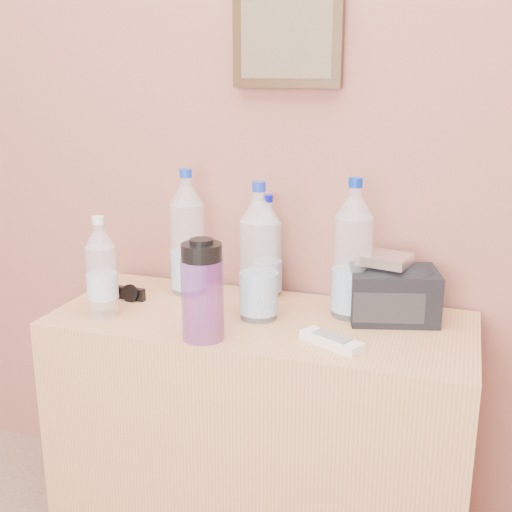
# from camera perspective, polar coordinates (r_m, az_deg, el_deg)

# --- Properties ---
(picture_frame) EXTENTS (0.30, 0.03, 0.25)m
(picture_frame) POSITION_cam_1_polar(r_m,az_deg,el_deg) (1.80, 2.80, 18.67)
(picture_frame) COLOR #382311
(picture_frame) RESTS_ON room_shell
(dresser) EXTENTS (1.11, 0.46, 0.69)m
(dresser) POSITION_cam_1_polar(r_m,az_deg,el_deg) (1.86, 0.40, -15.48)
(dresser) COLOR tan
(dresser) RESTS_ON ground
(pet_large_a) EXTENTS (0.10, 0.10, 0.36)m
(pet_large_a) POSITION_cam_1_polar(r_m,az_deg,el_deg) (1.86, -6.10, 1.50)
(pet_large_a) COLOR #AEBFD5
(pet_large_a) RESTS_ON dresser
(pet_large_b) EXTENTS (0.08, 0.08, 0.29)m
(pet_large_b) POSITION_cam_1_polar(r_m,az_deg,el_deg) (1.84, 1.04, 0.41)
(pet_large_b) COLOR white
(pet_large_b) RESTS_ON dresser
(pet_large_c) EXTENTS (0.10, 0.10, 0.37)m
(pet_large_c) POSITION_cam_1_polar(r_m,az_deg,el_deg) (1.69, 8.58, -0.04)
(pet_large_c) COLOR silver
(pet_large_c) RESTS_ON dresser
(pet_large_d) EXTENTS (0.10, 0.10, 0.36)m
(pet_large_d) POSITION_cam_1_polar(r_m,az_deg,el_deg) (1.65, 0.25, -0.33)
(pet_large_d) COLOR white
(pet_large_d) RESTS_ON dresser
(pet_small) EXTENTS (0.08, 0.08, 0.27)m
(pet_small) POSITION_cam_1_polar(r_m,az_deg,el_deg) (1.73, -13.56, -1.47)
(pet_small) COLOR silver
(pet_small) RESTS_ON dresser
(nalgene_bottle) EXTENTS (0.10, 0.10, 0.25)m
(nalgene_bottle) POSITION_cam_1_polar(r_m,az_deg,el_deg) (1.54, -4.79, -3.06)
(nalgene_bottle) COLOR #682B81
(nalgene_bottle) RESTS_ON dresser
(sunglasses) EXTENTS (0.14, 0.06, 0.04)m
(sunglasses) POSITION_cam_1_polar(r_m,az_deg,el_deg) (1.88, -11.70, -3.19)
(sunglasses) COLOR black
(sunglasses) RESTS_ON dresser
(ac_remote) EXTENTS (0.17, 0.12, 0.02)m
(ac_remote) POSITION_cam_1_polar(r_m,az_deg,el_deg) (1.54, 6.74, -7.52)
(ac_remote) COLOR silver
(ac_remote) RESTS_ON dresser
(toiletry_bag) EXTENTS (0.26, 0.21, 0.15)m
(toiletry_bag) POSITION_cam_1_polar(r_m,az_deg,el_deg) (1.71, 12.10, -3.08)
(toiletry_bag) COLOR black
(toiletry_bag) RESTS_ON dresser
(foil_packet) EXTENTS (0.14, 0.13, 0.03)m
(foil_packet) POSITION_cam_1_polar(r_m,az_deg,el_deg) (1.67, 11.40, -0.28)
(foil_packet) COLOR white
(foil_packet) RESTS_ON toiletry_bag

